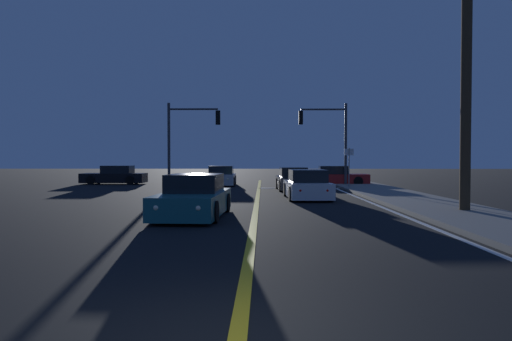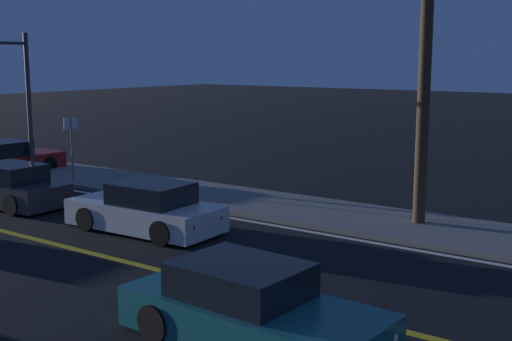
% 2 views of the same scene
% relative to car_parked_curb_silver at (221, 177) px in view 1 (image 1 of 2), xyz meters
% --- Properties ---
extents(sidewalk_right, '(3.20, 46.03, 0.15)m').
position_rel_car_parked_curb_silver_xyz_m(sidewalk_right, '(9.24, -14.42, -0.51)').
color(sidewalk_right, slate).
rests_on(sidewalk_right, ground).
extents(lane_line_center, '(0.20, 43.47, 0.01)m').
position_rel_car_parked_curb_silver_xyz_m(lane_line_center, '(2.64, -14.42, -0.58)').
color(lane_line_center, gold).
rests_on(lane_line_center, ground).
extents(lane_line_edge_right, '(0.16, 43.47, 0.01)m').
position_rel_car_parked_curb_silver_xyz_m(lane_line_edge_right, '(7.39, -14.42, -0.58)').
color(lane_line_edge_right, white).
rests_on(lane_line_edge_right, ground).
extents(stop_bar, '(5.00, 0.50, 0.01)m').
position_rel_car_parked_curb_silver_xyz_m(stop_bar, '(5.14, -3.13, -0.58)').
color(stop_bar, white).
rests_on(stop_bar, ground).
extents(car_parked_curb_silver, '(2.04, 4.31, 1.34)m').
position_rel_car_parked_curb_silver_xyz_m(car_parked_curb_silver, '(0.00, 0.00, 0.00)').
color(car_parked_curb_silver, '#B2B5BA').
rests_on(car_parked_curb_silver, ground).
extents(car_following_oncoming_charcoal, '(1.93, 4.28, 1.34)m').
position_rel_car_parked_curb_silver_xyz_m(car_following_oncoming_charcoal, '(4.64, -4.81, -0.00)').
color(car_following_oncoming_charcoal, '#2D2D33').
rests_on(car_following_oncoming_charcoal, ground).
extents(car_side_waiting_red, '(4.30, 2.03, 1.34)m').
position_rel_car_parked_curb_silver_xyz_m(car_side_waiting_red, '(7.98, 0.17, -0.00)').
color(car_side_waiting_red, maroon).
rests_on(car_side_waiting_red, ground).
extents(car_lead_oncoming_black, '(4.59, 1.96, 1.34)m').
position_rel_car_parked_curb_silver_xyz_m(car_lead_oncoming_black, '(-7.92, 1.58, 0.00)').
color(car_lead_oncoming_black, black).
rests_on(car_lead_oncoming_black, ground).
extents(car_mid_block_teal, '(2.10, 4.55, 1.34)m').
position_rel_car_parked_curb_silver_xyz_m(car_mid_block_teal, '(0.71, -17.09, 0.00)').
color(car_mid_block_teal, '#195960').
rests_on(car_mid_block_teal, ground).
extents(car_distant_tail_white, '(2.04, 4.37, 1.34)m').
position_rel_car_parked_curb_silver_xyz_m(car_distant_tail_white, '(4.92, -10.58, -0.00)').
color(car_distant_tail_white, silver).
rests_on(car_distant_tail_white, ground).
extents(traffic_signal_near_right, '(3.24, 0.28, 5.54)m').
position_rel_car_parked_curb_silver_xyz_m(traffic_signal_near_right, '(7.29, -0.83, 3.08)').
color(traffic_signal_near_right, '#38383D').
rests_on(traffic_signal_near_right, ground).
extents(traffic_signal_far_left, '(3.39, 0.28, 5.42)m').
position_rel_car_parked_curb_silver_xyz_m(traffic_signal_far_left, '(-1.93, -2.23, 3.01)').
color(traffic_signal_far_left, '#38383D').
rests_on(traffic_signal_far_left, ground).
extents(utility_pole_right, '(1.64, 0.34, 10.59)m').
position_rel_car_parked_curb_silver_xyz_m(utility_pole_right, '(9.54, -16.37, 4.87)').
color(utility_pole_right, '#42301E').
rests_on(utility_pole_right, ground).
extents(street_sign_corner, '(0.56, 0.11, 2.50)m').
position_rel_car_parked_curb_silver_xyz_m(street_sign_corner, '(8.14, -3.63, 1.09)').
color(street_sign_corner, slate).
rests_on(street_sign_corner, ground).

